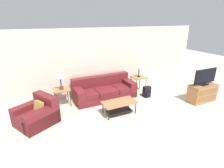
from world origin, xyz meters
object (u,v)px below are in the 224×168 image
at_px(side_table_left, 62,91).
at_px(table_lamp_right, 139,65).
at_px(coffee_table, 119,105).
at_px(backpack, 147,92).
at_px(armchair, 37,115).
at_px(tv_console, 202,93).
at_px(side_table_right, 138,78).
at_px(television, 205,76).
at_px(couch, 104,91).
at_px(table_lamp_left, 60,75).

distance_m(side_table_left, table_lamp_right, 3.22).
distance_m(coffee_table, backpack, 1.73).
height_order(armchair, coffee_table, armchair).
bearing_deg(armchair, tv_console, -10.31).
xyz_separation_m(side_table_right, table_lamp_right, (-0.00, 0.00, 0.58)).
xyz_separation_m(armchair, television, (5.62, -1.02, 0.69)).
xyz_separation_m(couch, table_lamp_right, (1.59, 0.03, 0.85)).
distance_m(coffee_table, table_lamp_right, 2.28).
distance_m(side_table_right, tv_console, 2.46).
bearing_deg(coffee_table, table_lamp_left, 138.50).
height_order(side_table_left, television, television).
height_order(side_table_right, table_lamp_left, table_lamp_left).
distance_m(armchair, backpack, 4.01).
height_order(tv_console, backpack, tv_console).
bearing_deg(side_table_left, armchair, -135.93).
height_order(armchair, television, television).
xyz_separation_m(couch, armchair, (-2.46, -0.82, -0.01)).
xyz_separation_m(table_lamp_left, table_lamp_right, (3.17, 0.00, 0.00)).
relative_size(armchair, tv_console, 1.25).
height_order(table_lamp_left, table_lamp_right, same).
bearing_deg(side_table_left, table_lamp_right, 0.00).
distance_m(armchair, coffee_table, 2.48).
distance_m(table_lamp_right, tv_console, 2.58).
xyz_separation_m(coffee_table, backpack, (1.58, 0.69, -0.10)).
height_order(side_table_left, tv_console, tv_console).
xyz_separation_m(couch, table_lamp_left, (-1.58, 0.03, 0.85)).
distance_m(coffee_table, side_table_left, 2.08).
distance_m(coffee_table, table_lamp_left, 2.23).
bearing_deg(table_lamp_right, side_table_left, -180.00).
bearing_deg(side_table_left, coffee_table, -41.50).
bearing_deg(coffee_table, table_lamp_right, 40.23).
bearing_deg(coffee_table, couch, 88.51).
xyz_separation_m(table_lamp_right, tv_console, (1.58, -1.87, -0.81)).
height_order(side_table_left, backpack, side_table_left).
height_order(armchair, backpack, armchair).
distance_m(couch, backpack, 1.68).
bearing_deg(couch, television, -30.22).
bearing_deg(table_lamp_left, couch, -1.15).
distance_m(table_lamp_right, television, 2.45).
relative_size(armchair, coffee_table, 1.24).
relative_size(side_table_right, table_lamp_right, 0.98).
bearing_deg(couch, backpack, -22.80).
bearing_deg(television, side_table_right, 130.08).
bearing_deg(television, backpack, 143.57).
relative_size(side_table_right, tv_console, 0.58).
xyz_separation_m(couch, side_table_right, (1.59, 0.03, 0.27)).
height_order(side_table_left, table_lamp_left, table_lamp_left).
relative_size(couch, television, 2.31).
distance_m(couch, side_table_left, 1.61).
xyz_separation_m(tv_console, television, (0.00, 0.00, 0.64)).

